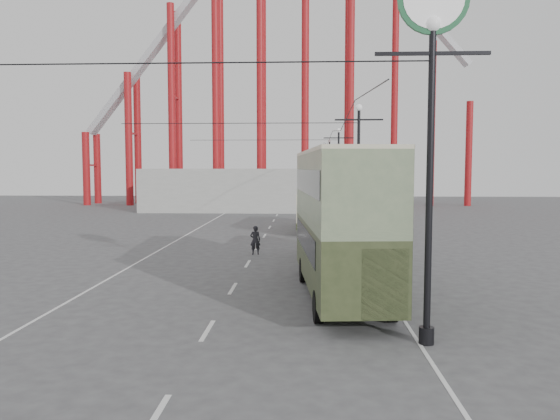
{
  "coord_description": "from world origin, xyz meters",
  "views": [
    {
      "loc": [
        2.06,
        -18.69,
        5.11
      ],
      "look_at": [
        0.8,
        8.58,
        3.0
      ],
      "focal_mm": 35.0,
      "sensor_mm": 36.0,
      "label": 1
    }
  ],
  "objects_px": {
    "double_decker_bus": "(341,216)",
    "single_decker_green": "(339,234)",
    "lamp_post_near": "(432,69)",
    "single_decker_cream": "(318,209)",
    "pedestrian": "(255,240)"
  },
  "relations": [
    {
      "from": "double_decker_bus",
      "to": "pedestrian",
      "type": "relative_size",
      "value": 6.43
    },
    {
      "from": "single_decker_cream",
      "to": "pedestrian",
      "type": "height_order",
      "value": "single_decker_cream"
    },
    {
      "from": "double_decker_bus",
      "to": "single_decker_green",
      "type": "relative_size",
      "value": 1.0
    },
    {
      "from": "double_decker_bus",
      "to": "single_decker_green",
      "type": "distance_m",
      "value": 6.85
    },
    {
      "from": "lamp_post_near",
      "to": "single_decker_green",
      "type": "bearing_deg",
      "value": 98.41
    },
    {
      "from": "single_decker_cream",
      "to": "lamp_post_near",
      "type": "bearing_deg",
      "value": -80.43
    },
    {
      "from": "lamp_post_near",
      "to": "double_decker_bus",
      "type": "xyz_separation_m",
      "value": [
        -2.16,
        5.58,
        -4.62
      ]
    },
    {
      "from": "single_decker_cream",
      "to": "pedestrian",
      "type": "relative_size",
      "value": 6.06
    },
    {
      "from": "double_decker_bus",
      "to": "single_decker_cream",
      "type": "distance_m",
      "value": 23.32
    },
    {
      "from": "lamp_post_near",
      "to": "single_decker_green",
      "type": "distance_m",
      "value": 13.82
    },
    {
      "from": "single_decker_cream",
      "to": "double_decker_bus",
      "type": "bearing_deg",
      "value": -84.53
    },
    {
      "from": "lamp_post_near",
      "to": "double_decker_bus",
      "type": "relative_size",
      "value": 0.98
    },
    {
      "from": "double_decker_bus",
      "to": "single_decker_green",
      "type": "bearing_deg",
      "value": 82.41
    },
    {
      "from": "double_decker_bus",
      "to": "single_decker_green",
      "type": "height_order",
      "value": "double_decker_bus"
    },
    {
      "from": "double_decker_bus",
      "to": "pedestrian",
      "type": "distance_m",
      "value": 11.68
    }
  ]
}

